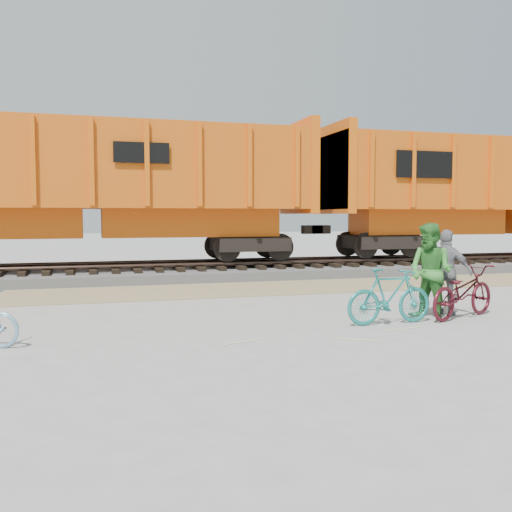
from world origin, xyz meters
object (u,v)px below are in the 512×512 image
object	(u,v)px
hopper_car_center	(91,184)
bicycle_maroon	(463,292)
hopper_car_right	(497,190)
bicycle_teal	(390,296)
person_man	(431,272)
person_woman	(446,272)

from	to	relation	value
hopper_car_center	bicycle_maroon	xyz separation A→B (m)	(6.91, -8.96, -2.49)
hopper_car_right	bicycle_teal	distance (m)	13.62
bicycle_maroon	person_man	bearing A→B (deg)	65.26
bicycle_maroon	hopper_car_center	bearing A→B (deg)	15.34
bicycle_maroon	person_woman	xyz separation A→B (m)	(-0.10, 0.40, 0.35)
bicycle_maroon	bicycle_teal	bearing A→B (deg)	73.39
hopper_car_right	person_woman	bearing A→B (deg)	-133.73
bicycle_teal	person_woman	bearing A→B (deg)	-72.84
bicycle_teal	bicycle_maroon	size ratio (longest dim) A/B	0.88
hopper_car_right	bicycle_maroon	xyz separation A→B (m)	(-8.09, -8.96, -2.49)
person_man	person_woman	bearing A→B (deg)	96.67
hopper_car_right	bicycle_teal	world-z (taller)	hopper_car_right
bicycle_teal	bicycle_maroon	xyz separation A→B (m)	(1.71, 0.17, -0.01)
hopper_car_center	hopper_car_right	bearing A→B (deg)	0.00
hopper_car_center	bicycle_teal	distance (m)	10.80
hopper_car_right	bicycle_teal	xyz separation A→B (m)	(-9.79, -9.13, -2.48)
bicycle_teal	hopper_car_center	bearing A→B (deg)	27.31
hopper_car_center	bicycle_maroon	world-z (taller)	hopper_car_center
hopper_car_right	bicycle_teal	bearing A→B (deg)	-137.01
hopper_car_center	bicycle_teal	world-z (taller)	hopper_car_center
hopper_car_right	bicycle_maroon	distance (m)	12.32
hopper_car_center	bicycle_teal	bearing A→B (deg)	-60.30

